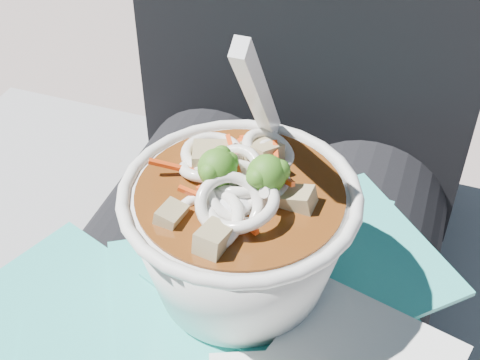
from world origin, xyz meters
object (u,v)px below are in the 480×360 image
(plastic_bag, at_px, (239,306))
(udon_bowl, at_px, (240,227))
(lap, at_px, (217,353))
(person_body, at_px, (252,258))

(plastic_bag, relative_size, udon_bowl, 1.84)
(lap, xyz_separation_m, person_body, (0.00, 0.09, 0.02))
(person_body, bearing_deg, lap, -90.00)
(person_body, height_order, udon_bowl, person_body)
(lap, xyz_separation_m, plastic_bag, (0.02, -0.01, 0.09))
(person_body, xyz_separation_m, plastic_bag, (0.02, -0.11, 0.06))
(lap, height_order, udon_bowl, udon_bowl)
(lap, height_order, person_body, person_body)
(udon_bowl, bearing_deg, person_body, 102.25)
(lap, bearing_deg, udon_bowl, 9.15)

